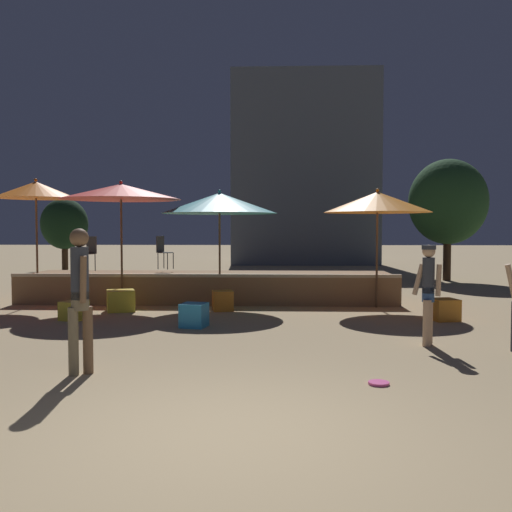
% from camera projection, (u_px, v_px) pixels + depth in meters
% --- Properties ---
extents(ground_plane, '(120.00, 120.00, 0.00)m').
position_uv_depth(ground_plane, '(225.00, 434.00, 5.23)').
color(ground_plane, tan).
extents(wooden_deck, '(9.53, 2.32, 0.78)m').
position_uv_depth(wooden_deck, '(210.00, 287.00, 14.99)').
color(wooden_deck, olive).
rests_on(wooden_deck, ground).
extents(patio_umbrella_0, '(2.55, 2.55, 2.83)m').
position_uv_depth(patio_umbrella_0, '(377.00, 202.00, 13.50)').
color(patio_umbrella_0, brown).
rests_on(patio_umbrella_0, ground).
extents(patio_umbrella_1, '(2.82, 2.82, 2.83)m').
position_uv_depth(patio_umbrella_1, '(220.00, 203.00, 13.86)').
color(patio_umbrella_1, brown).
rests_on(patio_umbrella_1, ground).
extents(patio_umbrella_2, '(2.02, 2.02, 3.13)m').
position_uv_depth(patio_umbrella_2, '(36.00, 190.00, 14.16)').
color(patio_umbrella_2, brown).
rests_on(patio_umbrella_2, ground).
extents(patio_umbrella_3, '(2.90, 2.90, 3.04)m').
position_uv_depth(patio_umbrella_3, '(121.00, 192.00, 13.71)').
color(patio_umbrella_3, brown).
rests_on(patio_umbrella_3, ground).
extents(cube_seat_0, '(0.55, 0.55, 0.46)m').
position_uv_depth(cube_seat_0, '(194.00, 315.00, 10.88)').
color(cube_seat_0, '#2D9EDB').
rests_on(cube_seat_0, ground).
extents(cube_seat_1, '(0.60, 0.60, 0.44)m').
position_uv_depth(cube_seat_1, '(444.00, 310.00, 11.67)').
color(cube_seat_1, orange).
rests_on(cube_seat_1, ground).
extents(cube_seat_2, '(0.53, 0.53, 0.46)m').
position_uv_depth(cube_seat_2, '(223.00, 301.00, 13.05)').
color(cube_seat_2, orange).
rests_on(cube_seat_2, ground).
extents(cube_seat_3, '(0.77, 0.77, 0.48)m').
position_uv_depth(cube_seat_3, '(121.00, 301.00, 13.00)').
color(cube_seat_3, yellow).
rests_on(cube_seat_3, ground).
extents(cube_seat_4, '(0.57, 0.57, 0.39)m').
position_uv_depth(cube_seat_4, '(74.00, 311.00, 11.73)').
color(cube_seat_4, yellow).
rests_on(cube_seat_4, ground).
extents(person_0, '(0.36, 0.50, 1.89)m').
position_uv_depth(person_0, '(80.00, 293.00, 7.31)').
color(person_0, brown).
rests_on(person_0, ground).
extents(person_2, '(0.45, 0.28, 1.62)m').
position_uv_depth(person_2, '(428.00, 290.00, 9.13)').
color(person_2, tan).
rests_on(person_2, ground).
extents(bistro_chair_0, '(0.44, 0.44, 0.90)m').
position_uv_depth(bistro_chair_0, '(163.00, 249.00, 15.59)').
color(bistro_chair_0, '#2D3338').
rests_on(bistro_chair_0, wooden_deck).
extents(bistro_chair_1, '(0.47, 0.47, 0.90)m').
position_uv_depth(bistro_chair_1, '(89.00, 250.00, 14.86)').
color(bistro_chair_1, '#2D3338').
rests_on(bistro_chair_1, wooden_deck).
extents(frisbee_disc, '(0.25, 0.25, 0.03)m').
position_uv_depth(frisbee_disc, '(379.00, 383.00, 6.88)').
color(frisbee_disc, '#E54C99').
rests_on(frisbee_disc, ground).
extents(background_tree_0, '(2.11, 2.11, 3.26)m').
position_uv_depth(background_tree_0, '(64.00, 224.00, 25.97)').
color(background_tree_0, '#3D2B1C').
rests_on(background_tree_0, ground).
extents(background_tree_1, '(2.78, 2.78, 4.38)m').
position_uv_depth(background_tree_1, '(448.00, 202.00, 20.52)').
color(background_tree_1, '#3D2B1C').
rests_on(background_tree_1, ground).
extents(distant_building, '(7.65, 4.08, 10.01)m').
position_uv_depth(distant_building, '(304.00, 171.00, 30.70)').
color(distant_building, '#4C5666').
rests_on(distant_building, ground).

